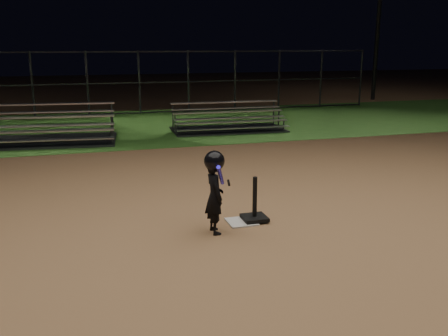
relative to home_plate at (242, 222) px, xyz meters
The scene contains 8 objects.
ground 0.01m from the home_plate, ahead, with size 80.00×80.00×0.00m, color #956A43.
grass_strip 10.00m from the home_plate, 90.00° to the left, with size 60.00×8.00×0.01m, color #2A581C.
home_plate is the anchor object (origin of this frame).
batting_tee 0.26m from the home_plate, ahead, with size 0.38×0.38×0.71m.
child_batter 0.88m from the home_plate, 151.52° to the right, with size 0.41×0.64×1.25m.
bleacher_left 8.53m from the home_plate, 114.62° to the left, with size 4.51×2.53×1.06m.
bleacher_right 8.50m from the home_plate, 74.57° to the left, with size 3.69×1.92×0.89m.
backstop_fence 13.06m from the home_plate, 90.00° to the left, with size 20.08×0.08×2.50m.
Camera 1 is at (-2.34, -6.97, 2.75)m, focal length 39.46 mm.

